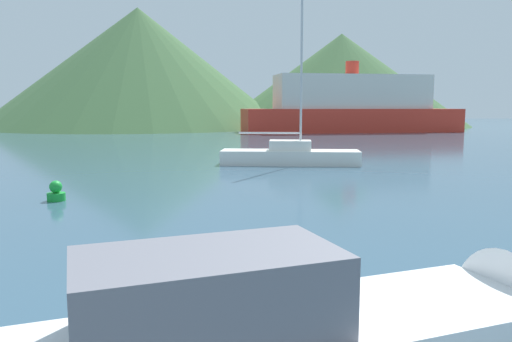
% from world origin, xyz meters
% --- Properties ---
extents(motorboat_near, '(8.16, 3.78, 2.05)m').
position_xyz_m(motorboat_near, '(-0.51, 5.13, 0.48)').
color(motorboat_near, white).
rests_on(motorboat_near, ground_plane).
extents(sailboat_inner, '(7.38, 2.96, 9.68)m').
position_xyz_m(sailboat_inner, '(2.50, 25.74, 0.51)').
color(sailboat_inner, white).
rests_on(sailboat_inner, ground_plane).
extents(ferry_distant, '(26.07, 8.19, 8.27)m').
position_xyz_m(ferry_distant, '(14.97, 58.35, 2.93)').
color(ferry_distant, red).
rests_on(ferry_distant, ground_plane).
extents(buoy_marker, '(0.57, 0.57, 0.66)m').
position_xyz_m(buoy_marker, '(-6.60, 16.36, 0.27)').
color(buoy_marker, green).
rests_on(buoy_marker, ground_plane).
extents(hill_west, '(45.42, 45.42, 17.69)m').
position_xyz_m(hill_west, '(-12.40, 78.18, 8.85)').
color(hill_west, '#3D6038').
rests_on(hill_west, ground_plane).
extents(hill_central, '(39.42, 39.42, 14.42)m').
position_xyz_m(hill_central, '(19.09, 79.19, 7.21)').
color(hill_central, '#3D6038').
rests_on(hill_central, ground_plane).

